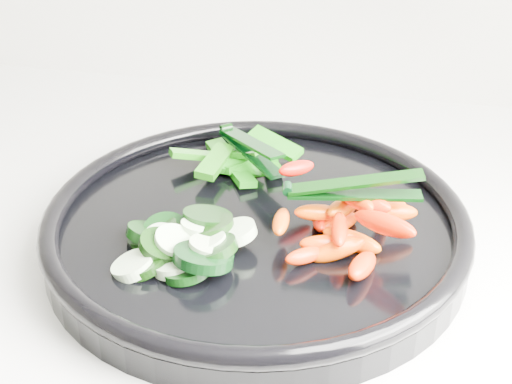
# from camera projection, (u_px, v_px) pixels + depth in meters

# --- Properties ---
(veggie_tray) EXTENTS (0.43, 0.43, 0.04)m
(veggie_tray) POSITION_uv_depth(u_px,v_px,m) (256.00, 226.00, 0.63)
(veggie_tray) COLOR black
(veggie_tray) RESTS_ON counter
(cucumber_pile) EXTENTS (0.12, 0.12, 0.04)m
(cucumber_pile) POSITION_uv_depth(u_px,v_px,m) (180.00, 242.00, 0.59)
(cucumber_pile) COLOR black
(cucumber_pile) RESTS_ON veggie_tray
(carrot_pile) EXTENTS (0.13, 0.15, 0.06)m
(carrot_pile) POSITION_uv_depth(u_px,v_px,m) (350.00, 222.00, 0.59)
(carrot_pile) COLOR #F14800
(carrot_pile) RESTS_ON veggie_tray
(pepper_pile) EXTENTS (0.13, 0.11, 0.03)m
(pepper_pile) POSITION_uv_depth(u_px,v_px,m) (237.00, 159.00, 0.71)
(pepper_pile) COLOR #176509
(pepper_pile) RESTS_ON veggie_tray
(tong_carrot) EXTENTS (0.11, 0.04, 0.02)m
(tong_carrot) POSITION_uv_depth(u_px,v_px,m) (350.00, 189.00, 0.58)
(tong_carrot) COLOR black
(tong_carrot) RESTS_ON carrot_pile
(tong_pepper) EXTENTS (0.08, 0.10, 0.02)m
(tong_pepper) POSITION_uv_depth(u_px,v_px,m) (249.00, 146.00, 0.70)
(tong_pepper) COLOR black
(tong_pepper) RESTS_ON pepper_pile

